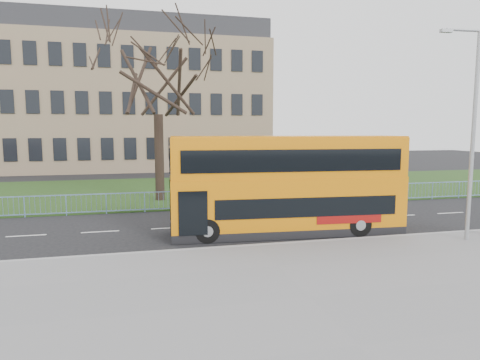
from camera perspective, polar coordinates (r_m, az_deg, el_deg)
The scene contains 9 objects.
ground at distance 17.96m, azimuth 0.80°, elevation -7.70°, with size 120.00×120.00×0.00m, color black.
pavement at distance 11.85m, azimuth 9.19°, elevation -15.38°, with size 80.00×10.50×0.12m, color slate.
kerb at distance 16.50m, azimuth 2.15°, elevation -8.79°, with size 80.00×0.20×0.14m, color gray.
grass_verge at distance 31.76m, azimuth -5.57°, elevation -1.24°, with size 80.00×15.40×0.08m, color #1F3413.
guard_railing at distance 24.16m, azimuth -3.06°, elevation -2.58°, with size 40.00×0.12×1.10m, color #7193C9, non-canonical shape.
bare_tree at distance 26.94m, azimuth -10.89°, elevation 10.75°, with size 8.83×8.83×12.62m, color black, non-canonical shape.
civic_building at distance 51.91m, azimuth -14.44°, elevation 9.44°, with size 30.00×15.00×14.00m, color #8F735B.
yellow_bus at distance 18.45m, azimuth 6.31°, elevation -0.30°, with size 10.06×3.04×4.16m.
street_lamp at distance 18.87m, azimuth 28.47°, elevation 6.17°, with size 1.72×0.26×8.10m.
Camera 1 is at (-4.29, -16.84, 4.54)m, focal length 32.00 mm.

